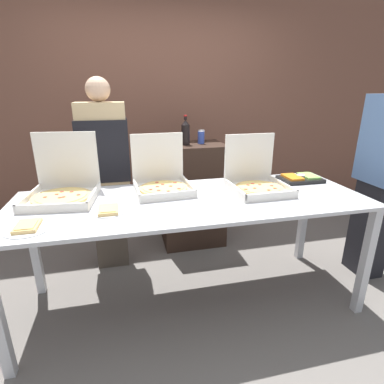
# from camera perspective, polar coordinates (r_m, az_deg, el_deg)

# --- Properties ---
(ground_plane) EXTENTS (16.00, 16.00, 0.00)m
(ground_plane) POSITION_cam_1_polar(r_m,az_deg,el_deg) (2.54, 0.00, -19.92)
(ground_plane) COLOR slate
(brick_wall_behind) EXTENTS (10.00, 0.06, 2.80)m
(brick_wall_behind) POSITION_cam_1_polar(r_m,az_deg,el_deg) (3.66, -6.32, 15.83)
(brick_wall_behind) COLOR brown
(brick_wall_behind) RESTS_ON ground_plane
(buffet_table) EXTENTS (2.48, 0.89, 0.86)m
(buffet_table) POSITION_cam_1_polar(r_m,az_deg,el_deg) (2.14, 0.00, -3.56)
(buffet_table) COLOR silver
(buffet_table) RESTS_ON ground_plane
(pizza_box_far_right) EXTENTS (0.41, 0.43, 0.40)m
(pizza_box_far_right) POSITION_cam_1_polar(r_m,az_deg,el_deg) (2.32, 12.20, 2.13)
(pizza_box_far_right) COLOR silver
(pizza_box_far_right) RESTS_ON buffet_table
(pizza_box_far_left) EXTENTS (0.49, 0.51, 0.44)m
(pizza_box_far_left) POSITION_cam_1_polar(r_m,az_deg,el_deg) (2.28, -23.34, 0.78)
(pizza_box_far_left) COLOR silver
(pizza_box_far_left) RESTS_ON buffet_table
(pizza_box_near_right) EXTENTS (0.43, 0.45, 0.41)m
(pizza_box_near_right) POSITION_cam_1_polar(r_m,az_deg,el_deg) (2.28, -5.74, 2.18)
(pizza_box_near_right) COLOR silver
(pizza_box_near_right) RESTS_ON buffet_table
(paper_plate_front_right) EXTENTS (0.21, 0.21, 0.03)m
(paper_plate_front_right) POSITION_cam_1_polar(r_m,az_deg,el_deg) (1.95, -15.64, -3.37)
(paper_plate_front_right) COLOR white
(paper_plate_front_right) RESTS_ON buffet_table
(paper_plate_front_center) EXTENTS (0.26, 0.26, 0.03)m
(paper_plate_front_center) POSITION_cam_1_polar(r_m,az_deg,el_deg) (1.89, -28.83, -5.84)
(paper_plate_front_center) COLOR white
(paper_plate_front_center) RESTS_ON buffet_table
(veggie_tray) EXTENTS (0.34, 0.23, 0.05)m
(veggie_tray) POSITION_cam_1_polar(r_m,az_deg,el_deg) (2.67, 19.92, 2.46)
(veggie_tray) COLOR black
(veggie_tray) RESTS_ON buffet_table
(sideboard_podium) EXTENTS (0.64, 0.47, 1.07)m
(sideboard_podium) POSITION_cam_1_polar(r_m,az_deg,el_deg) (3.17, 0.06, -0.47)
(sideboard_podium) COLOR black
(sideboard_podium) RESTS_ON ground_plane
(soda_bottle) EXTENTS (0.08, 0.08, 0.29)m
(soda_bottle) POSITION_cam_1_polar(r_m,az_deg,el_deg) (2.97, -1.24, 11.34)
(soda_bottle) COLOR black
(soda_bottle) RESTS_ON sideboard_podium
(soda_can_silver) EXTENTS (0.07, 0.07, 0.12)m
(soda_can_silver) POSITION_cam_1_polar(r_m,az_deg,el_deg) (3.16, 1.79, 10.66)
(soda_can_silver) COLOR silver
(soda_can_silver) RESTS_ON sideboard_podium
(soda_can_colored) EXTENTS (0.07, 0.07, 0.12)m
(soda_can_colored) POSITION_cam_1_polar(r_m,az_deg,el_deg) (3.05, 1.74, 10.35)
(soda_can_colored) COLOR #334CB2
(soda_can_colored) RESTS_ON sideboard_podium
(person_server_vest) EXTENTS (0.42, 0.24, 1.69)m
(person_server_vest) POSITION_cam_1_polar(r_m,az_deg,el_deg) (2.73, -16.20, 4.66)
(person_server_vest) COLOR #473D33
(person_server_vest) RESTS_ON ground_plane
(person_guest_plaid) EXTENTS (0.22, 0.40, 1.78)m
(person_guest_plaid) POSITION_cam_1_polar(r_m,az_deg,el_deg) (2.94, 32.40, 3.03)
(person_guest_plaid) COLOR black
(person_guest_plaid) RESTS_ON ground_plane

